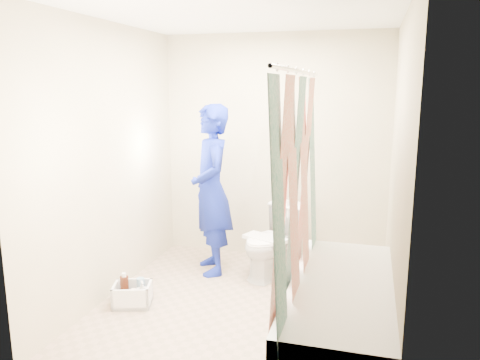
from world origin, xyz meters
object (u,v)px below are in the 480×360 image
(plumber, at_px, (211,190))
(cleaning_caddy, at_px, (134,295))
(bathtub, at_px, (340,313))
(toilet, at_px, (272,242))

(plumber, relative_size, cleaning_caddy, 4.49)
(bathtub, height_order, toilet, toilet)
(toilet, height_order, cleaning_caddy, toilet)
(bathtub, height_order, cleaning_caddy, bathtub)
(bathtub, height_order, plumber, plumber)
(plumber, bearing_deg, bathtub, 20.13)
(bathtub, xyz_separation_m, plumber, (-1.35, 1.12, 0.58))
(plumber, height_order, cleaning_caddy, plumber)
(toilet, bearing_deg, plumber, -152.84)
(plumber, xyz_separation_m, cleaning_caddy, (-0.40, -0.91, -0.76))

